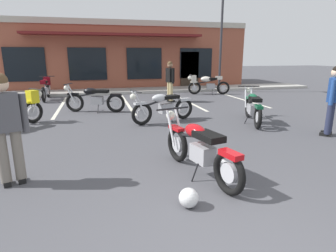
# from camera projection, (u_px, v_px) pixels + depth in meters

# --- Properties ---
(ground_plane) EXTENTS (80.00, 80.00, 0.00)m
(ground_plane) POSITION_uv_depth(u_px,v_px,m) (152.00, 140.00, 6.44)
(ground_plane) COLOR #47474C
(sidewalk_kerb) EXTENTS (22.00, 1.80, 0.14)m
(sidewalk_kerb) POSITION_uv_depth(u_px,v_px,m) (119.00, 91.00, 14.68)
(sidewalk_kerb) COLOR #A8A59E
(sidewalk_kerb) RESTS_ON ground_plane
(brick_storefront_building) EXTENTS (15.30, 6.68, 3.75)m
(brick_storefront_building) POSITION_uv_depth(u_px,v_px,m) (113.00, 56.00, 17.80)
(brick_storefront_building) COLOR brown
(brick_storefront_building) RESTS_ON ground_plane
(painted_stall_lines) EXTENTS (10.27, 4.80, 0.01)m
(painted_stall_lines) POSITION_uv_depth(u_px,v_px,m) (127.00, 103.00, 11.32)
(painted_stall_lines) COLOR silver
(painted_stall_lines) RESTS_ON ground_plane
(motorcycle_foreground_classic) EXTENTS (0.87, 2.08, 0.98)m
(motorcycle_foreground_classic) POSITION_uv_depth(u_px,v_px,m) (199.00, 148.00, 4.47)
(motorcycle_foreground_classic) COLOR black
(motorcycle_foreground_classic) RESTS_ON ground_plane
(motorcycle_red_sportbike) EXTENTS (1.69, 1.61, 0.98)m
(motorcycle_red_sportbike) POSITION_uv_depth(u_px,v_px,m) (11.00, 108.00, 7.46)
(motorcycle_red_sportbike) COLOR black
(motorcycle_red_sportbike) RESTS_ON ground_plane
(motorcycle_black_cruiser) EXTENTS (2.03, 1.00, 0.98)m
(motorcycle_black_cruiser) POSITION_uv_depth(u_px,v_px,m) (94.00, 99.00, 9.52)
(motorcycle_black_cruiser) COLOR black
(motorcycle_black_cruiser) RESTS_ON ground_plane
(motorcycle_silver_naked) EXTENTS (0.66, 2.11, 0.98)m
(motorcycle_silver_naked) POSITION_uv_depth(u_px,v_px,m) (46.00, 87.00, 12.24)
(motorcycle_silver_naked) COLOR black
(motorcycle_silver_naked) RESTS_ON ground_plane
(motorcycle_blue_standard) EXTENTS (1.04, 2.02, 0.98)m
(motorcycle_blue_standard) POSITION_uv_depth(u_px,v_px,m) (253.00, 107.00, 8.03)
(motorcycle_blue_standard) COLOR black
(motorcycle_blue_standard) RESTS_ON ground_plane
(motorcycle_green_cafe_racer) EXTENTS (2.07, 0.85, 0.98)m
(motorcycle_green_cafe_racer) POSITION_uv_depth(u_px,v_px,m) (207.00, 84.00, 13.85)
(motorcycle_green_cafe_racer) COLOR black
(motorcycle_green_cafe_racer) RESTS_ON ground_plane
(motorcycle_orange_scrambler) EXTENTS (2.04, 0.99, 0.98)m
(motorcycle_orange_scrambler) POSITION_uv_depth(u_px,v_px,m) (163.00, 106.00, 8.09)
(motorcycle_orange_scrambler) COLOR black
(motorcycle_orange_scrambler) RESTS_ON ground_plane
(person_in_black_shirt) EXTENTS (0.34, 0.61, 1.68)m
(person_in_black_shirt) POSITION_uv_depth(u_px,v_px,m) (170.00, 79.00, 11.48)
(person_in_black_shirt) COLOR black
(person_in_black_shirt) RESTS_ON ground_plane
(person_in_shorts_foreground) EXTENTS (0.60, 0.37, 1.68)m
(person_in_shorts_foreground) POSITION_uv_depth(u_px,v_px,m) (6.00, 124.00, 4.01)
(person_in_shorts_foreground) COLOR black
(person_in_shorts_foreground) RESTS_ON ground_plane
(person_by_back_row) EXTENTS (0.53, 0.46, 1.68)m
(person_by_back_row) POSITION_uv_depth(u_px,v_px,m) (333.00, 97.00, 6.59)
(person_by_back_row) COLOR black
(person_by_back_row) RESTS_ON ground_plane
(helmet_on_pavement) EXTENTS (0.26, 0.26, 0.26)m
(helmet_on_pavement) POSITION_uv_depth(u_px,v_px,m) (189.00, 198.00, 3.58)
(helmet_on_pavement) COLOR silver
(helmet_on_pavement) RESTS_ON ground_plane
(parking_lot_lamp_post) EXTENTS (0.24, 0.76, 5.19)m
(parking_lot_lamp_post) POSITION_uv_depth(u_px,v_px,m) (223.00, 26.00, 14.00)
(parking_lot_lamp_post) COLOR #2D2D33
(parking_lot_lamp_post) RESTS_ON ground_plane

